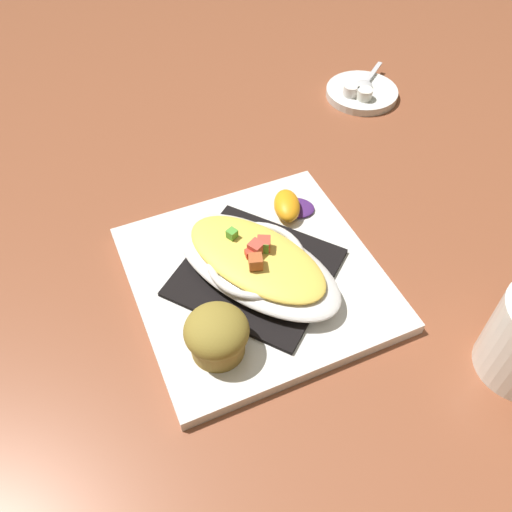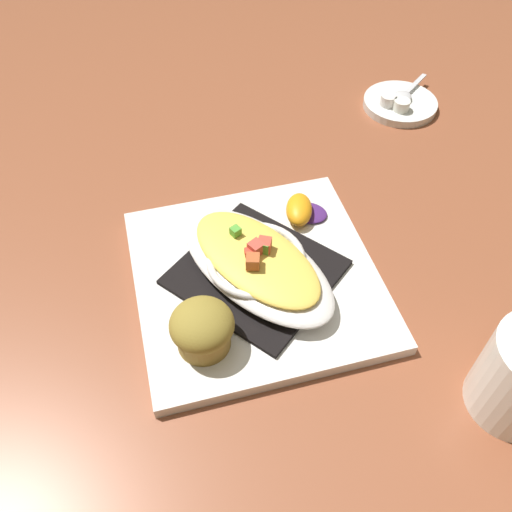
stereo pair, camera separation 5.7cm
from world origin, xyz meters
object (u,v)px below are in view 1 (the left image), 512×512
creamer_saucer (362,93)px  creamer_cup_1 (365,94)px  gratin_dish (256,261)px  creamer_cup_0 (351,90)px  square_plate (256,278)px  orange_garnish (289,206)px  muffin (217,334)px  spoon (364,85)px

creamer_saucer → creamer_cup_1: (0.02, -0.02, 0.01)m
gratin_dish → creamer_cup_0: bearing=122.7°
square_plate → creamer_cup_1: size_ratio=10.95×
gratin_dish → orange_garnish: 0.10m
square_plate → muffin: (0.06, -0.09, 0.03)m
spoon → creamer_cup_1: bearing=-41.2°
spoon → creamer_cup_0: creamer_cup_0 is taller
creamer_saucer → spoon: size_ratio=1.16×
muffin → creamer_cup_0: bearing=122.9°
orange_garnish → creamer_cup_1: 0.28m
orange_garnish → gratin_dish: bearing=-57.2°
gratin_dish → square_plate: bearing=-68.6°
square_plate → creamer_saucer: square_plate is taller
muffin → creamer_cup_0: size_ratio=2.61×
creamer_cup_1 → muffin: bearing=-59.6°
creamer_cup_1 → square_plate: bearing=-60.5°
gratin_dish → muffin: 0.10m
spoon → square_plate: bearing=-59.2°
creamer_cup_1 → gratin_dish: bearing=-60.5°
gratin_dish → creamer_cup_1: gratin_dish is taller
orange_garnish → spoon: orange_garnish is taller
orange_garnish → creamer_saucer: orange_garnish is taller
creamer_saucer → square_plate: bearing=-59.1°
gratin_dish → creamer_cup_1: 0.38m
orange_garnish → spoon: size_ratio=0.71×
square_plate → spoon: 0.41m
square_plate → creamer_cup_0: size_ratio=10.95×
creamer_saucer → creamer_cup_0: (0.00, -0.02, 0.01)m
spoon → muffin: bearing=-58.6°
square_plate → spoon: spoon is taller
creamer_cup_0 → gratin_dish: bearing=-57.3°
creamer_saucer → gratin_dish: bearing=-59.1°
creamer_saucer → spoon: 0.01m
spoon → creamer_cup_0: bearing=-85.1°
muffin → spoon: (-0.27, 0.44, -0.03)m
square_plate → creamer_saucer: (-0.21, 0.35, -0.00)m
gratin_dish → muffin: (0.06, -0.09, 0.01)m
square_plate → spoon: (-0.21, 0.35, 0.01)m
muffin → creamer_cup_1: (-0.24, 0.42, -0.02)m
square_plate → gratin_dish: size_ratio=1.15×
gratin_dish → orange_garnish: bearing=122.8°
spoon → creamer_cup_0: size_ratio=4.00×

